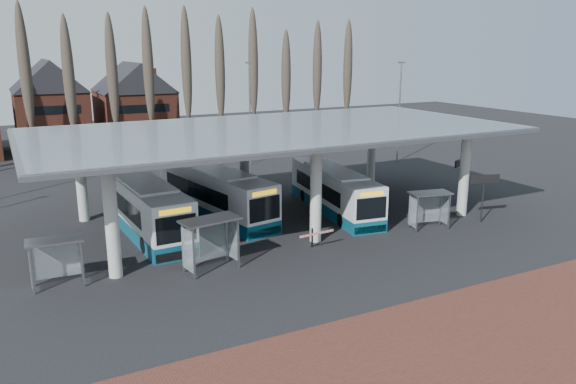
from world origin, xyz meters
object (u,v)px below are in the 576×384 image
bus_0 (144,207)px  bus_2 (334,191)px  bus_1 (215,193)px  shelter_2 (429,202)px  shelter_1 (209,232)px  shelter_0 (56,252)px

bus_0 → bus_2: 13.43m
bus_1 → bus_2: size_ratio=1.09×
bus_0 → shelter_2: (16.64, -8.00, 0.19)m
bus_2 → shelter_1: bearing=-143.9°
shelter_0 → shelter_2: (22.57, -1.38, 0.01)m
bus_0 → bus_1: (5.28, 1.29, -0.01)m
bus_1 → shelter_2: size_ratio=4.32×
bus_0 → bus_2: size_ratio=1.09×
bus_0 → shelter_1: bus_0 is taller
bus_2 → shelter_0: size_ratio=4.17×
shelter_1 → shelter_2: size_ratio=1.14×
bus_1 → shelter_1: (-3.74, -9.37, 0.49)m
bus_0 → shelter_1: size_ratio=3.78×
shelter_1 → bus_2: bearing=19.4°
bus_0 → shelter_2: bus_0 is taller
shelter_2 → bus_1: bearing=152.8°
shelter_0 → shelter_2: 22.61m
bus_1 → bus_2: bearing=-30.1°
bus_2 → shelter_1: size_ratio=3.48×
shelter_1 → shelter_2: 15.10m
bus_1 → shelter_1: bearing=-121.6°
bus_1 → shelter_2: bus_1 is taller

